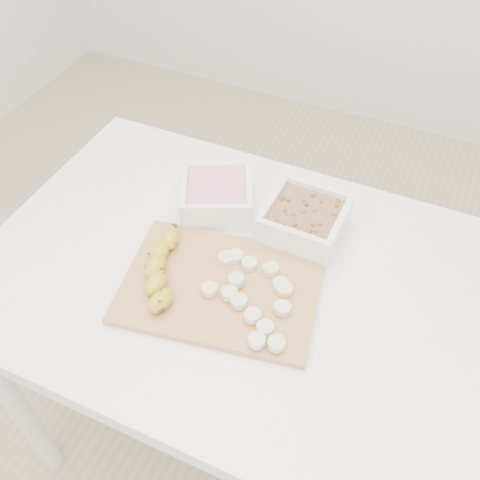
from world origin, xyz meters
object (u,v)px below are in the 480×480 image
at_px(table, 234,301).
at_px(bowl_yogurt, 217,195).
at_px(banana, 162,270).
at_px(cutting_board, 221,287).
at_px(bowl_granola, 304,220).

relative_size(table, bowl_yogurt, 5.10).
height_order(bowl_yogurt, banana, bowl_yogurt).
relative_size(table, banana, 5.01).
bearing_deg(bowl_yogurt, table, -54.19).
height_order(bowl_yogurt, cutting_board, bowl_yogurt).
bearing_deg(bowl_granola, banana, -131.29).
xyz_separation_m(table, banana, (-0.11, -0.08, 0.13)).
bearing_deg(table, cutting_board, -93.73).
relative_size(bowl_yogurt, bowl_granola, 1.22).
height_order(table, bowl_yogurt, bowl_yogurt).
distance_m(bowl_granola, banana, 0.30).
relative_size(bowl_yogurt, banana, 0.98).
distance_m(bowl_yogurt, cutting_board, 0.23).
height_order(bowl_granola, banana, bowl_granola).
distance_m(bowl_yogurt, bowl_granola, 0.20).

